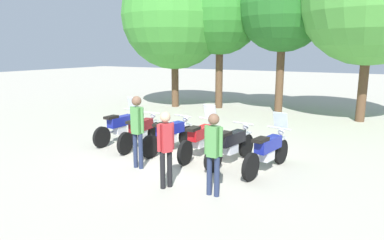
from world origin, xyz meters
TOP-DOWN VIEW (x-y plane):
  - ground_plane at (0.00, 0.00)m, footprint 80.00×80.00m
  - motorcycle_0 at (-2.46, 0.25)m, footprint 0.62×2.19m
  - motorcycle_1 at (-1.48, 0.02)m, footprint 0.62×2.19m
  - motorcycle_2 at (-0.49, 0.08)m, footprint 0.72×2.17m
  - motorcycle_3 at (0.49, 0.06)m, footprint 0.62×2.19m
  - motorcycle_4 at (1.48, -0.09)m, footprint 0.72×2.17m
  - motorcycle_5 at (2.46, -0.19)m, footprint 0.72×2.17m
  - person_0 at (-0.41, -1.52)m, footprint 0.40×0.25m
  - person_1 at (1.93, -2.14)m, footprint 0.40×0.23m
  - person_2 at (0.89, -2.24)m, footprint 0.29×0.39m
  - tree_0 at (-4.64, 7.13)m, footprint 5.22×5.22m
  - tree_1 at (-2.49, 7.83)m, footprint 4.08×4.08m
  - tree_2 at (0.53, 7.89)m, footprint 4.07×4.07m

SIDE VIEW (x-z plane):
  - ground_plane at x=0.00m, z-range 0.00..0.00m
  - motorcycle_1 at x=-1.48m, z-range 0.01..1.00m
  - motorcycle_2 at x=-0.49m, z-range 0.01..1.00m
  - motorcycle_4 at x=1.48m, z-range 0.01..1.00m
  - motorcycle_0 at x=-2.46m, z-range -0.17..1.20m
  - motorcycle_3 at x=0.49m, z-range -0.17..1.20m
  - motorcycle_5 at x=2.46m, z-range -0.17..1.20m
  - person_2 at x=0.89m, z-range 0.13..1.77m
  - person_1 at x=1.93m, z-range 0.14..1.82m
  - person_0 at x=-0.41m, z-range 0.17..1.97m
  - tree_0 at x=-4.64m, z-range 0.95..8.08m
  - tree_1 at x=-2.49m, z-range 1.30..8.02m
  - tree_2 at x=0.53m, z-range 1.37..8.21m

